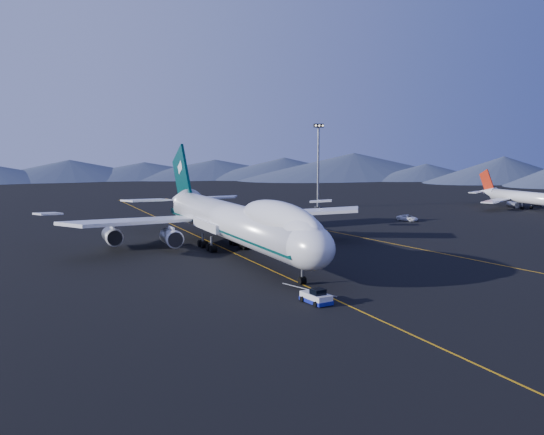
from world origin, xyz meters
name	(u,v)px	position (x,y,z in m)	size (l,w,h in m)	color
ground	(234,253)	(0.00, 0.00, 0.00)	(500.00, 500.00, 0.00)	black
taxiway_line_main	(234,253)	(0.00, 0.00, 0.01)	(0.25, 220.00, 0.01)	orange
taxiway_line_side	(348,235)	(30.00, 10.00, 0.01)	(0.25, 200.00, 0.01)	orange
boeing_747	(234,221)	(0.00, 0.03, 5.81)	(59.62, 72.43, 19.37)	silver
pushback_tug	(316,298)	(-3.00, -35.99, 0.60)	(2.92, 4.61, 1.91)	silver
second_jet	(528,198)	(104.68, 30.20, 3.39)	(34.83, 39.35, 11.20)	silver
service_van	(408,218)	(55.90, 23.36, 0.75)	(2.50, 5.42, 1.51)	white
floodlight_mast	(318,165)	(50.42, 60.15, 12.78)	(3.12, 2.34, 25.22)	black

